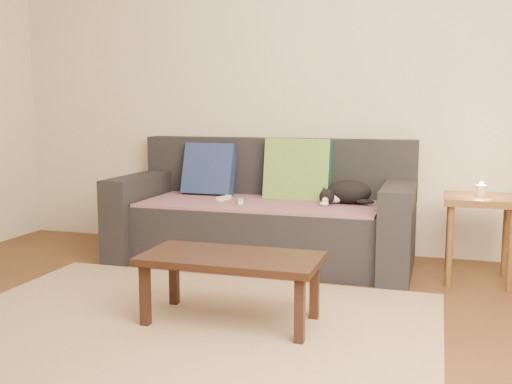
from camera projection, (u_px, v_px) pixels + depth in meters
ground at (173, 337)px, 2.88m from camera, size 4.50×4.50×0.00m
back_wall at (280, 81)px, 4.60m from camera, size 4.50×0.04×2.60m
sofa at (265, 218)px, 4.33m from camera, size 2.10×0.94×0.87m
throw_blanket at (261, 203)px, 4.23m from camera, size 1.66×0.74×0.02m
cushion_navy at (209, 169)px, 4.59m from camera, size 0.39×0.21×0.41m
cushion_green at (297, 172)px, 4.39m from camera, size 0.48×0.20×0.50m
cat at (347, 192)px, 4.13m from camera, size 0.37×0.28×0.16m
wii_remote_a at (241, 201)px, 4.15m from camera, size 0.08×0.15×0.03m
wii_remote_b at (224, 198)px, 4.30m from camera, size 0.07×0.15×0.03m
side_table at (480, 211)px, 3.77m from camera, size 0.44×0.44×0.55m
candle at (481, 190)px, 3.75m from camera, size 0.06×0.06×0.09m
rug at (186, 325)px, 3.03m from camera, size 2.50×1.80×0.01m
coffee_table at (231, 264)px, 3.03m from camera, size 0.90×0.45×0.36m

